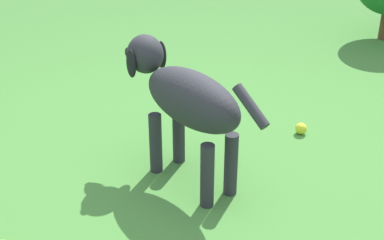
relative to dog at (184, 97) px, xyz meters
name	(u,v)px	position (x,y,z in m)	size (l,w,h in m)	color
ground	(193,174)	(-0.04, 0.02, -0.44)	(14.00, 14.00, 0.00)	#478438
dog	(184,97)	(0.00, 0.00, 0.00)	(0.36, 0.96, 0.66)	#2D2D33
tennis_ball_2	(301,129)	(-0.75, 0.25, -0.40)	(0.07, 0.07, 0.07)	yellow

